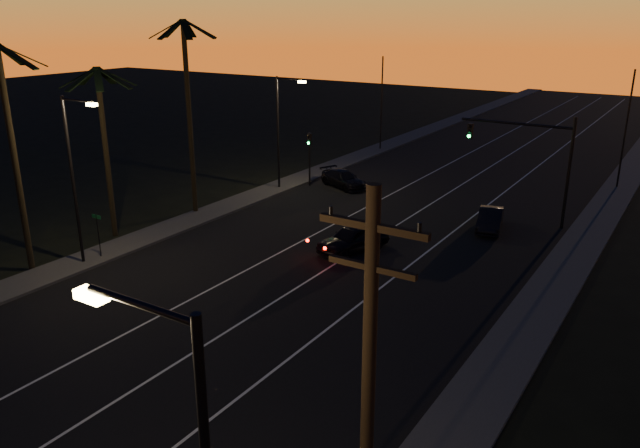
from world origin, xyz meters
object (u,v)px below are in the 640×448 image
Objects in this scene: utility_pole at (368,409)px; cross_car at (344,179)px; signal_mast at (531,149)px; lead_car at (353,238)px; right_car at (490,219)px.

cross_car is at bearing 120.97° from utility_pole.
signal_mast is at bearing -4.37° from cross_car.
signal_mast is 1.35× the size of lead_car.
utility_pole is 1.90× the size of lead_car.
signal_mast is at bearing 57.03° from lead_car.
utility_pole reaches higher than signal_mast.
lead_car is at bearing 120.03° from utility_pole.
cross_car is at bearing 163.54° from right_car.
lead_car reaches higher than right_car.
right_car is at bearing 102.12° from utility_pole.
right_car is 0.88× the size of cross_car.
lead_car is at bearing -57.49° from cross_car.
cross_car is at bearing 175.63° from signal_mast.
utility_pole is at bearing -81.53° from signal_mast.
signal_mast is at bearing 98.47° from utility_pole.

